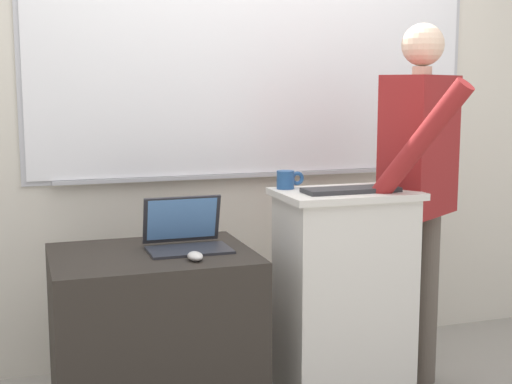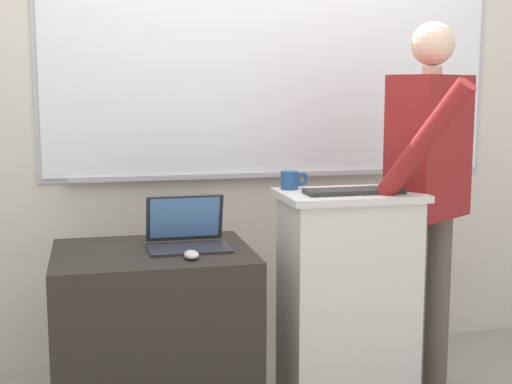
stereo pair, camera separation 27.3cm
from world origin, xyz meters
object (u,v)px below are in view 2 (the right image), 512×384
side_desk (154,338)px  computer_mouse_by_laptop (191,255)px  laptop (187,231)px  lectern_podium (347,302)px  coffee_mug (291,180)px  wireless_keyboard (354,191)px  person_presenter (429,185)px

side_desk → computer_mouse_by_laptop: (0.14, -0.19, 0.40)m
laptop → lectern_podium: bearing=-9.5°
computer_mouse_by_laptop → coffee_mug: size_ratio=0.78×
laptop → coffee_mug: bearing=2.2°
side_desk → wireless_keyboard: (0.86, -0.12, 0.63)m
coffee_mug → side_desk: bearing=-173.9°
person_presenter → laptop: size_ratio=5.07×
side_desk → coffee_mug: (0.63, 0.07, 0.66)m
laptop → wireless_keyboard: (0.70, -0.17, 0.18)m
wireless_keyboard → computer_mouse_by_laptop: 0.75m
laptop → person_presenter: bearing=-2.8°
person_presenter → wireless_keyboard: person_presenter is taller
side_desk → computer_mouse_by_laptop: computer_mouse_by_laptop is taller
laptop → computer_mouse_by_laptop: laptop is taller
lectern_podium → computer_mouse_by_laptop: 0.78m
person_presenter → coffee_mug: person_presenter is taller
person_presenter → laptop: bearing=144.0°
computer_mouse_by_laptop → coffee_mug: (0.49, 0.25, 0.26)m
wireless_keyboard → laptop: bearing=166.5°
computer_mouse_by_laptop → wireless_keyboard: bearing=5.4°
person_presenter → lectern_podium: bearing=155.6°
lectern_podium → side_desk: bearing=175.4°
wireless_keyboard → coffee_mug: size_ratio=3.32×
lectern_podium → wireless_keyboard: bearing=-88.5°
person_presenter → computer_mouse_by_laptop: bearing=156.0°
computer_mouse_by_laptop → lectern_podium: bearing=9.5°
laptop → computer_mouse_by_laptop: bearing=-93.3°
coffee_mug → person_presenter: bearing=-6.5°
lectern_podium → side_desk: lectern_podium is taller
side_desk → laptop: (0.15, 0.05, 0.45)m
wireless_keyboard → computer_mouse_by_laptop: (-0.71, -0.07, -0.22)m
coffee_mug → laptop: bearing=-177.8°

